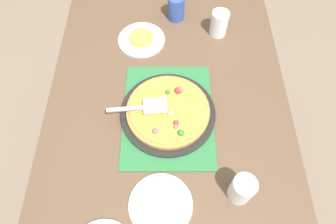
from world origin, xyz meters
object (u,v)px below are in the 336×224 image
(plate_near_left, at_px, (141,40))
(cup_near, at_px, (219,23))
(served_slice_left, at_px, (141,38))
(cup_corner, at_px, (176,8))
(pizza, at_px, (168,110))
(pizza_server, at_px, (143,108))
(cup_far, at_px, (242,189))
(pizza_pan, at_px, (168,113))
(plate_side, at_px, (161,205))

(plate_near_left, relative_size, cup_near, 1.83)
(served_slice_left, relative_size, cup_corner, 0.92)
(pizza, xyz_separation_m, plate_near_left, (-0.40, -0.13, -0.03))
(cup_near, bearing_deg, cup_corner, -117.92)
(pizza_server, bearing_deg, cup_near, 143.98)
(served_slice_left, distance_m, cup_near, 0.37)
(cup_far, distance_m, pizza_server, 0.46)
(pizza_pan, xyz_separation_m, plate_near_left, (-0.40, -0.12, -0.01))
(pizza_pan, xyz_separation_m, pizza, (-0.00, 0.00, 0.02))
(cup_corner, bearing_deg, served_slice_left, -46.97)
(pizza_pan, relative_size, plate_side, 1.73)
(plate_near_left, height_order, cup_near, cup_near)
(plate_side, xyz_separation_m, cup_near, (-0.81, 0.26, 0.06))
(plate_side, relative_size, cup_near, 1.83)
(pizza_pan, distance_m, plate_near_left, 0.42)
(cup_near, relative_size, cup_corner, 1.00)
(pizza, bearing_deg, pizza_pan, -89.84)
(plate_near_left, height_order, served_slice_left, served_slice_left)
(plate_side, distance_m, cup_near, 0.85)
(cup_near, height_order, pizza_server, cup_near)
(served_slice_left, distance_m, cup_corner, 0.23)
(pizza_server, bearing_deg, pizza, 95.26)
(pizza, bearing_deg, cup_near, 152.39)
(pizza_pan, bearing_deg, plate_side, -4.03)
(plate_near_left, distance_m, cup_far, 0.81)
(plate_near_left, relative_size, cup_far, 1.83)
(pizza_server, bearing_deg, cup_far, 47.86)
(cup_near, xyz_separation_m, cup_corner, (-0.10, -0.20, 0.00))
(pizza_pan, distance_m, cup_corner, 0.56)
(plate_side, xyz_separation_m, cup_corner, (-0.91, 0.06, 0.06))
(cup_far, bearing_deg, cup_corner, -166.73)
(pizza_server, bearing_deg, plate_side, 11.67)
(plate_side, bearing_deg, served_slice_left, -172.53)
(cup_far, bearing_deg, plate_near_left, -152.79)
(plate_near_left, distance_m, cup_near, 0.37)
(cup_far, bearing_deg, served_slice_left, -152.79)
(cup_far, height_order, cup_corner, same)
(plate_near_left, relative_size, pizza_server, 0.94)
(pizza_pan, bearing_deg, pizza, 90.16)
(cup_far, xyz_separation_m, cup_corner, (-0.87, -0.21, 0.00))
(cup_corner, bearing_deg, plate_near_left, -46.97)
(plate_side, distance_m, served_slice_left, 0.77)
(plate_side, bearing_deg, cup_far, 98.10)
(pizza, height_order, served_slice_left, pizza)
(plate_near_left, distance_m, cup_corner, 0.23)
(cup_corner, height_order, pizza_server, cup_corner)
(plate_side, distance_m, cup_corner, 0.92)
(cup_corner, bearing_deg, cup_far, 13.27)
(pizza_pan, height_order, pizza_server, pizza_server)
(cup_far, height_order, pizza_server, cup_far)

